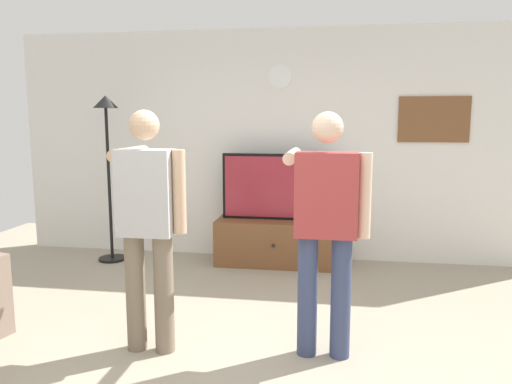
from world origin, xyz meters
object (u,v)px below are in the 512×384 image
Objects in this scene: tv_stand at (276,242)px; wall_clock at (280,76)px; person_standing_nearer_couch at (326,220)px; television at (277,187)px; framed_picture at (434,119)px; floor_lamp at (107,144)px; person_standing_nearer_lamp at (148,218)px.

wall_clock reaches higher than tv_stand.
tv_stand is 0.80× the size of person_standing_nearer_couch.
framed_picture reaches higher than television.
floor_lamp is at bearing -174.14° from television.
framed_picture is at bearing 47.06° from person_standing_nearer_lamp.
floor_lamp is at bearing 121.67° from person_standing_nearer_lamp.
floor_lamp is at bearing -167.17° from wall_clock.
person_standing_nearer_lamp is 1.01× the size of person_standing_nearer_couch.
floor_lamp is (-3.68, -0.45, -0.28)m from framed_picture.
tv_stand is 2.25m from floor_lamp.
person_standing_nearer_couch is (1.24, 0.11, 0.00)m from person_standing_nearer_lamp.
floor_lamp reaches higher than framed_picture.
television is 2.27m from person_standing_nearer_couch.
person_standing_nearer_lamp is at bearing -174.73° from person_standing_nearer_couch.
television is (0.00, 0.05, 0.64)m from tv_stand.
television is 2.02m from floor_lamp.
wall_clock is 2.77m from person_standing_nearer_couch.
framed_picture is at bearing 6.95° from floor_lamp.
person_standing_nearer_couch is at bearing -115.01° from framed_picture.
person_standing_nearer_couch is (0.59, -2.15, 0.72)m from tv_stand.
framed_picture is (1.73, 0.30, 1.40)m from tv_stand.
tv_stand is 1.09× the size of television.
framed_picture is at bearing 0.17° from wall_clock.
tv_stand is at bearing -90.00° from television.
framed_picture is at bearing 64.99° from person_standing_nearer_couch.
person_standing_nearer_lamp is at bearing -104.25° from wall_clock.
tv_stand is 0.71× the size of floor_lamp.
person_standing_nearer_couch is at bearing -74.59° from tv_stand.
tv_stand is at bearing -90.00° from wall_clock.
person_standing_nearer_lamp reaches higher than television.
tv_stand is 1.78× the size of framed_picture.
wall_clock is 1.80m from framed_picture.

